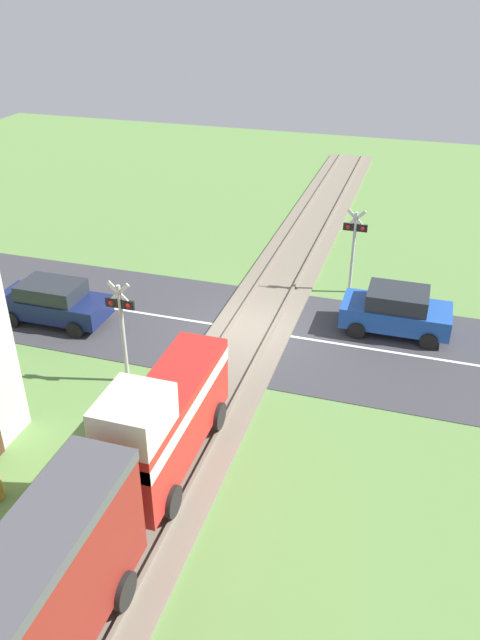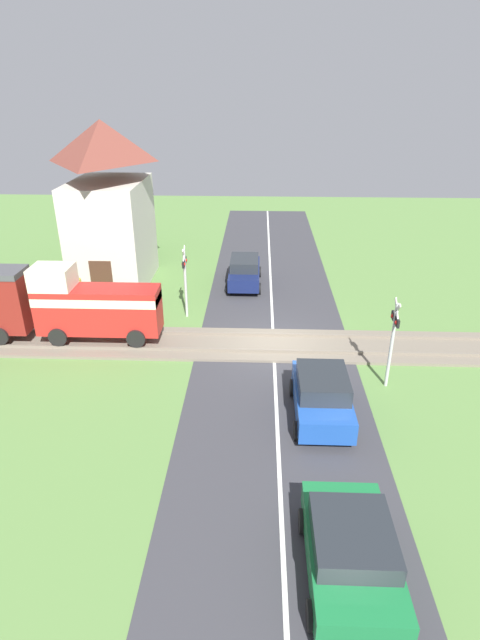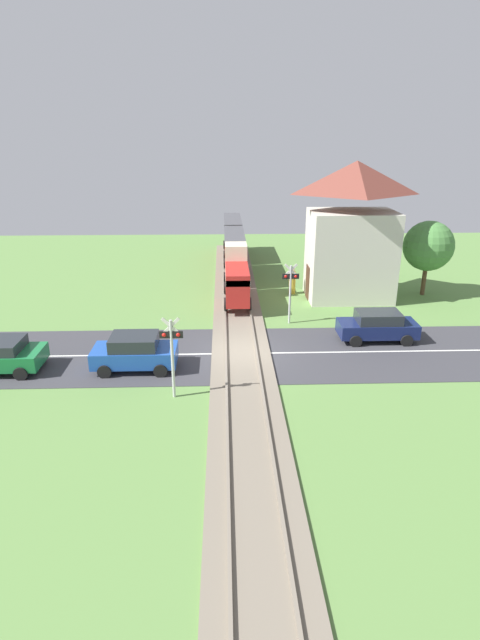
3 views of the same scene
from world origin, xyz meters
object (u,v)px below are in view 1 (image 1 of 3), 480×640
Objects in this scene: car_far_side at (53,302)px; crossing_signal_east_approach at (122,320)px; car_near_crossing at (396,310)px; crossing_signal_west_approach at (354,241)px.

crossing_signal_east_approach is (-4.12, 2.59, 1.36)m from car_far_side.
crossing_signal_east_approach reaches higher than car_far_side.
crossing_signal_west_approach reaches higher than car_near_crossing.
crossing_signal_east_approach is at bearing 55.09° from crossing_signal_west_approach.
car_near_crossing reaches higher than car_far_side.
car_far_side is 11.26m from crossing_signal_west_approach.
crossing_signal_east_approach is (7.57, 5.47, 1.33)m from car_near_crossing.
car_far_side is 1.15× the size of crossing_signal_west_approach.
crossing_signal_east_approach reaches higher than car_near_crossing.
crossing_signal_west_approach is (-9.75, -5.47, 1.36)m from car_far_side.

